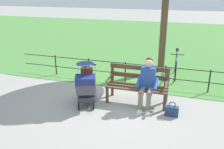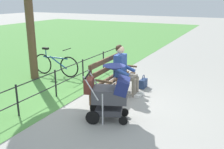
{
  "view_description": "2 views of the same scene",
  "coord_description": "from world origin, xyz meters",
  "px_view_note": "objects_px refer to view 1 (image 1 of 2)",
  "views": [
    {
      "loc": [
        -1.81,
        5.65,
        2.88
      ],
      "look_at": [
        -0.01,
        0.09,
        0.77
      ],
      "focal_mm": 38.24,
      "sensor_mm": 36.0,
      "label": 1
    },
    {
      "loc": [
        4.87,
        2.65,
        2.4
      ],
      "look_at": [
        -0.12,
        0.18,
        0.75
      ],
      "focal_mm": 41.67,
      "sensor_mm": 36.0,
      "label": 2
    }
  ],
  "objects_px": {
    "park_bench": "(138,83)",
    "bicycle": "(176,66)",
    "handbag": "(172,111)",
    "stroller": "(86,83)",
    "person_on_bench": "(147,82)"
  },
  "relations": [
    {
      "from": "park_bench",
      "to": "bicycle",
      "type": "distance_m",
      "value": 2.55
    },
    {
      "from": "handbag",
      "to": "bicycle",
      "type": "bearing_deg",
      "value": -87.75
    },
    {
      "from": "stroller",
      "to": "handbag",
      "type": "relative_size",
      "value": 3.11
    },
    {
      "from": "stroller",
      "to": "bicycle",
      "type": "height_order",
      "value": "stroller"
    },
    {
      "from": "stroller",
      "to": "bicycle",
      "type": "distance_m",
      "value": 3.64
    },
    {
      "from": "handbag",
      "to": "stroller",
      "type": "bearing_deg",
      "value": 2.0
    },
    {
      "from": "person_on_bench",
      "to": "stroller",
      "type": "relative_size",
      "value": 1.11
    },
    {
      "from": "person_on_bench",
      "to": "handbag",
      "type": "height_order",
      "value": "person_on_bench"
    },
    {
      "from": "stroller",
      "to": "bicycle",
      "type": "relative_size",
      "value": 0.69
    },
    {
      "from": "park_bench",
      "to": "handbag",
      "type": "xyz_separation_m",
      "value": [
        -0.95,
        0.52,
        -0.4
      ]
    },
    {
      "from": "person_on_bench",
      "to": "handbag",
      "type": "relative_size",
      "value": 3.45
    },
    {
      "from": "park_bench",
      "to": "stroller",
      "type": "xyz_separation_m",
      "value": [
        1.22,
        0.59,
        0.07
      ]
    },
    {
      "from": "stroller",
      "to": "handbag",
      "type": "distance_m",
      "value": 2.23
    },
    {
      "from": "person_on_bench",
      "to": "park_bench",
      "type": "bearing_deg",
      "value": -38.07
    },
    {
      "from": "handbag",
      "to": "park_bench",
      "type": "bearing_deg",
      "value": -28.44
    }
  ]
}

